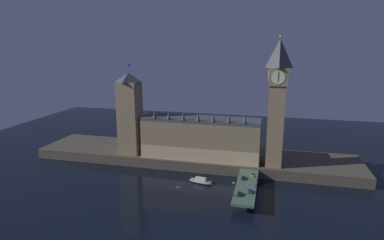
% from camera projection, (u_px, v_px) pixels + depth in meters
% --- Properties ---
extents(ground_plane, '(400.00, 400.00, 0.00)m').
position_uv_depth(ground_plane, '(178.00, 183.00, 188.39)').
color(ground_plane, black).
extents(embankment, '(220.00, 42.00, 6.48)m').
position_uv_depth(embankment, '(194.00, 156.00, 224.52)').
color(embankment, '#4C4438').
rests_on(embankment, ground_plane).
extents(parliament_hall, '(76.86, 20.24, 32.19)m').
position_uv_depth(parliament_hall, '(201.00, 138.00, 211.03)').
color(parliament_hall, '#8E7A56').
rests_on(parliament_hall, embankment).
extents(clock_tower, '(11.68, 11.79, 78.24)m').
position_uv_depth(clock_tower, '(277.00, 99.00, 189.70)').
color(clock_tower, '#8E7A56').
rests_on(clock_tower, embankment).
extents(victoria_tower, '(13.84, 13.84, 61.07)m').
position_uv_depth(victoria_tower, '(130.00, 113.00, 217.27)').
color(victoria_tower, '#8E7A56').
rests_on(victoria_tower, embankment).
extents(bridge, '(10.99, 46.00, 5.76)m').
position_uv_depth(bridge, '(246.00, 188.00, 173.38)').
color(bridge, '#476656').
rests_on(bridge, ground_plane).
extents(car_northbound_lead, '(2.05, 4.55, 1.42)m').
position_uv_depth(car_northbound_lead, '(243.00, 178.00, 180.35)').
color(car_northbound_lead, black).
rests_on(car_northbound_lead, bridge).
extents(car_northbound_trail, '(2.06, 4.24, 1.55)m').
position_uv_depth(car_northbound_trail, '(239.00, 194.00, 160.66)').
color(car_northbound_trail, black).
rests_on(car_northbound_trail, bridge).
extents(car_southbound_lead, '(2.04, 3.94, 1.38)m').
position_uv_depth(car_southbound_lead, '(250.00, 191.00, 163.72)').
color(car_southbound_lead, '#235633').
rests_on(car_southbound_lead, bridge).
extents(car_southbound_trail, '(1.94, 3.91, 1.31)m').
position_uv_depth(car_southbound_trail, '(252.00, 175.00, 184.69)').
color(car_southbound_trail, yellow).
rests_on(car_southbound_trail, bridge).
extents(pedestrian_near_rail, '(0.38, 0.38, 1.64)m').
position_uv_depth(pedestrian_near_rail, '(234.00, 195.00, 158.93)').
color(pedestrian_near_rail, black).
rests_on(pedestrian_near_rail, bridge).
extents(pedestrian_mid_walk, '(0.38, 0.38, 1.78)m').
position_uv_depth(pedestrian_mid_walk, '(255.00, 185.00, 169.97)').
color(pedestrian_mid_walk, black).
rests_on(pedestrian_mid_walk, bridge).
extents(street_lamp_near, '(1.34, 0.60, 7.33)m').
position_uv_depth(street_lamp_near, '(234.00, 187.00, 159.22)').
color(street_lamp_near, '#2D3333').
rests_on(street_lamp_near, bridge).
extents(street_lamp_mid, '(1.34, 0.60, 6.13)m').
position_uv_depth(street_lamp_mid, '(257.00, 179.00, 170.84)').
color(street_lamp_mid, '#2D3333').
rests_on(street_lamp_mid, bridge).
extents(boat_upstream, '(15.09, 6.38, 3.61)m').
position_uv_depth(boat_upstream, '(201.00, 181.00, 188.23)').
color(boat_upstream, '#B2A893').
rests_on(boat_upstream, ground_plane).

